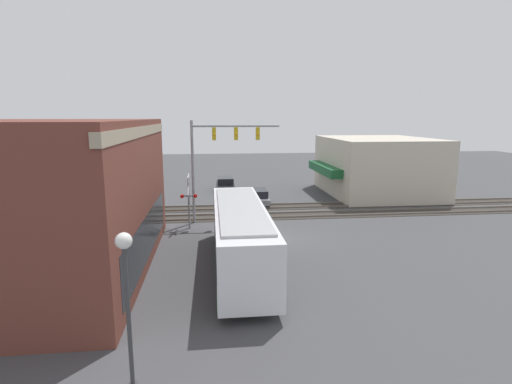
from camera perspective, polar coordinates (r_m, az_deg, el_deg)
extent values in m
plane|color=#424244|center=(25.68, 3.31, -6.75)|extent=(120.00, 120.00, 0.00)
cube|color=brown|center=(22.10, -27.71, -0.76)|extent=(15.10, 9.51, 7.55)
cube|color=gray|center=(20.49, -16.31, 8.32)|extent=(15.30, 0.36, 0.50)
cube|color=black|center=(21.33, -15.29, -6.01)|extent=(12.69, 0.12, 2.20)
cube|color=beige|center=(41.95, 16.89, 3.57)|extent=(11.83, 9.67, 5.62)
cube|color=#19592D|center=(40.16, 9.78, 3.28)|extent=(8.28, 1.20, 0.80)
cube|color=silver|center=(20.46, -2.26, -6.06)|extent=(11.99, 2.55, 2.74)
cube|color=black|center=(20.35, -2.27, -4.96)|extent=(11.75, 2.59, 1.15)
cube|color=#288438|center=(20.84, -2.24, -9.22)|extent=(11.75, 2.58, 0.24)
cube|color=#A5A8AA|center=(20.10, -2.29, -2.16)|extent=(10.19, 2.17, 0.12)
cylinder|color=black|center=(24.46, -2.89, -6.41)|extent=(1.00, 2.57, 1.00)
cylinder|color=black|center=(17.01, -1.18, -14.33)|extent=(1.00, 2.57, 1.00)
cylinder|color=gray|center=(29.13, -9.00, 2.74)|extent=(0.20, 0.20, 7.44)
cylinder|color=gray|center=(28.89, -2.89, 9.41)|extent=(0.16, 6.27, 0.16)
cube|color=gold|center=(28.85, -6.02, 8.27)|extent=(0.30, 0.27, 0.90)
sphere|color=yellow|center=(28.69, -6.02, 8.25)|extent=(0.20, 0.20, 0.20)
cube|color=gold|center=(28.91, -2.88, 8.32)|extent=(0.30, 0.27, 0.90)
sphere|color=yellow|center=(28.74, -2.86, 8.30)|extent=(0.20, 0.20, 0.20)
cube|color=gold|center=(29.04, 0.25, 8.34)|extent=(0.30, 0.27, 0.90)
sphere|color=yellow|center=(28.88, 0.28, 8.33)|extent=(0.20, 0.20, 0.20)
cylinder|color=gray|center=(28.06, -9.56, -1.56)|extent=(0.14, 0.14, 3.60)
cube|color=white|center=(27.82, -9.64, 1.05)|extent=(1.41, 0.06, 1.41)
cube|color=white|center=(27.82, -9.64, 1.05)|extent=(1.41, 0.06, 1.41)
cylinder|color=#38383A|center=(27.96, -9.59, -0.56)|extent=(0.08, 0.90, 0.08)
sphere|color=red|center=(27.89, -8.67, -0.56)|extent=(0.28, 0.28, 0.28)
sphere|color=red|center=(27.94, -10.52, -0.60)|extent=(0.28, 0.28, 0.28)
cylinder|color=#38383A|center=(11.72, -17.66, -17.94)|extent=(0.12, 0.12, 4.37)
sphere|color=white|center=(10.79, -18.39, -6.63)|extent=(0.44, 0.44, 0.44)
cube|color=#332D28|center=(31.38, 1.47, -3.45)|extent=(2.60, 60.00, 0.03)
cube|color=#6B6056|center=(30.68, 1.66, -3.67)|extent=(0.07, 60.00, 0.15)
cube|color=#6B6056|center=(32.06, 1.30, -3.04)|extent=(0.07, 60.00, 0.15)
cube|color=#332D28|center=(34.47, 0.75, -2.16)|extent=(2.60, 60.00, 0.03)
cube|color=#6B6056|center=(33.76, 0.90, -2.33)|extent=(0.07, 60.00, 0.15)
cube|color=#6B6056|center=(35.15, 0.60, -1.80)|extent=(0.07, 60.00, 0.15)
cube|color=slate|center=(35.65, 0.16, -0.92)|extent=(4.42, 1.80, 0.49)
cube|color=black|center=(35.33, 0.20, -0.12)|extent=(2.43, 1.62, 0.61)
cylinder|color=black|center=(37.02, -0.08, -0.77)|extent=(0.64, 1.82, 0.64)
cylinder|color=black|center=(34.36, 0.42, -1.67)|extent=(0.64, 1.82, 0.64)
cube|color=black|center=(42.21, -4.41, 0.92)|extent=(4.73, 1.80, 0.55)
cube|color=black|center=(41.88, -4.41, 1.67)|extent=(2.60, 1.62, 0.66)
cylinder|color=black|center=(43.69, -4.48, 0.97)|extent=(0.64, 1.82, 0.64)
cylinder|color=black|center=(40.80, -4.33, 0.28)|extent=(0.64, 1.82, 0.64)
cylinder|color=#2D3351|center=(22.66, 1.73, -8.09)|extent=(0.28, 0.28, 0.79)
cylinder|color=#B2A58C|center=(22.44, 1.74, -6.33)|extent=(0.34, 0.34, 0.66)
sphere|color=tan|center=(22.31, 1.74, -5.26)|extent=(0.21, 0.21, 0.21)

